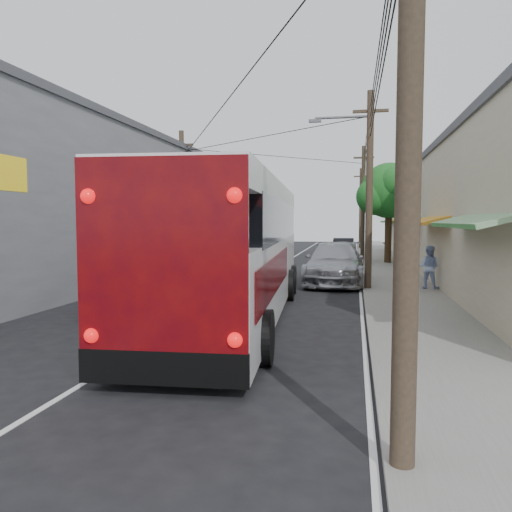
{
  "coord_description": "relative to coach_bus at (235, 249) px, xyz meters",
  "views": [
    {
      "loc": [
        4.64,
        -7.65,
        2.87
      ],
      "look_at": [
        1.35,
        8.98,
        1.65
      ],
      "focal_mm": 35.0,
      "sensor_mm": 36.0,
      "label": 1
    }
  ],
  "objects": [
    {
      "name": "building_left",
      "position": [
        -9.69,
        11.42,
        1.62
      ],
      "size": [
        7.2,
        36.0,
        7.25
      ],
      "color": "gray",
      "rests_on": "ground"
    },
    {
      "name": "building_right",
      "position": [
        9.8,
        15.42,
        1.12
      ],
      "size": [
        7.09,
        40.0,
        6.25
      ],
      "color": "#BFB997",
      "rests_on": "ground"
    },
    {
      "name": "ground",
      "position": [
        -1.19,
        -6.58,
        -2.03
      ],
      "size": [
        120.0,
        120.0,
        0.0
      ],
      "primitive_type": "plane",
      "color": "black",
      "rests_on": "ground"
    },
    {
      "name": "sidewalk",
      "position": [
        5.31,
        13.42,
        -1.97
      ],
      "size": [
        3.0,
        80.0,
        0.12
      ],
      "primitive_type": "cube",
      "color": "slate",
      "rests_on": "ground"
    },
    {
      "name": "pedestrian_near",
      "position": [
        5.52,
        7.5,
        -1.09
      ],
      "size": [
        0.64,
        0.46,
        1.64
      ],
      "primitive_type": "imported",
      "rotation": [
        0.0,
        0.0,
        3.04
      ],
      "color": "#C26781",
      "rests_on": "sidewalk"
    },
    {
      "name": "street_tree",
      "position": [
        5.68,
        19.44,
        2.64
      ],
      "size": [
        4.4,
        4.0,
        6.6
      ],
      "color": "#3F2B19",
      "rests_on": "ground"
    },
    {
      "name": "pedestrian_far",
      "position": [
        6.41,
        6.74,
        -1.04
      ],
      "size": [
        1.03,
        0.92,
        1.74
      ],
      "primitive_type": "imported",
      "rotation": [
        0.0,
        0.0,
        2.77
      ],
      "color": "#9BB0E2",
      "rests_on": "sidewalk"
    },
    {
      "name": "jeepney",
      "position": [
        -3.56,
        0.76,
        -1.39
      ],
      "size": [
        2.68,
        4.81,
        1.27
      ],
      "primitive_type": "imported",
      "rotation": [
        0.0,
        0.0,
        0.13
      ],
      "color": "#ACABB2",
      "rests_on": "ground"
    },
    {
      "name": "parked_car_mid",
      "position": [
        2.61,
        19.42,
        -1.25
      ],
      "size": [
        2.18,
        4.69,
        1.55
      ],
      "primitive_type": "imported",
      "rotation": [
        0.0,
        0.0,
        -0.08
      ],
      "color": "black",
      "rests_on": "ground"
    },
    {
      "name": "coach_bus",
      "position": [
        0.0,
        0.0,
        0.0
      ],
      "size": [
        3.87,
        13.76,
        3.92
      ],
      "rotation": [
        0.0,
        0.0,
        0.07
      ],
      "color": "silver",
      "rests_on": "ground"
    },
    {
      "name": "parked_suv",
      "position": [
        2.61,
        8.61,
        -1.11
      ],
      "size": [
        2.7,
        6.38,
        1.84
      ],
      "primitive_type": "imported",
      "rotation": [
        0.0,
        0.0,
        -0.02
      ],
      "color": "#9A9AA2",
      "rests_on": "ground"
    },
    {
      "name": "utility_poles",
      "position": [
        1.93,
        13.75,
        2.1
      ],
      "size": [
        11.8,
        45.28,
        8.0
      ],
      "color": "#473828",
      "rests_on": "ground"
    },
    {
      "name": "parked_car_far",
      "position": [
        2.61,
        25.13,
        -1.29
      ],
      "size": [
        1.63,
        4.51,
        1.48
      ],
      "primitive_type": "imported",
      "rotation": [
        0.0,
        0.0,
        -0.01
      ],
      "color": "black",
      "rests_on": "ground"
    }
  ]
}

